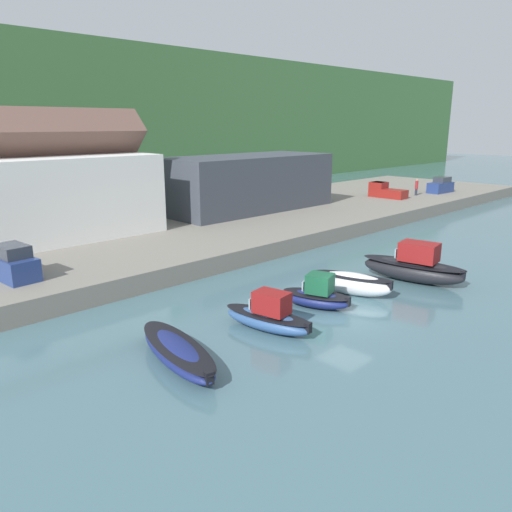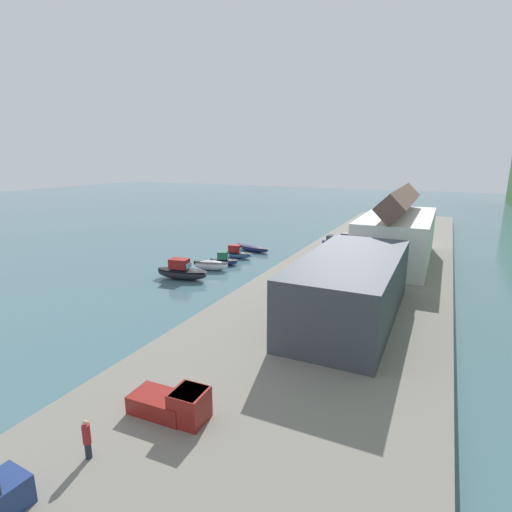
% 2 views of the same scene
% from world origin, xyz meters
% --- Properties ---
extents(ground_plane, '(320.00, 320.00, 0.00)m').
position_xyz_m(ground_plane, '(0.00, 0.00, 0.00)').
color(ground_plane, '#476B75').
extents(quay_promenade, '(119.16, 22.26, 1.39)m').
position_xyz_m(quay_promenade, '(0.00, 22.64, 0.69)').
color(quay_promenade, gray).
rests_on(quay_promenade, ground_plane).
extents(harbor_clubhouse, '(22.41, 9.11, 10.56)m').
position_xyz_m(harbor_clubhouse, '(-8.28, 26.11, 5.32)').
color(harbor_clubhouse, white).
rests_on(harbor_clubhouse, quay_promenade).
extents(yacht_club_building, '(19.66, 8.08, 5.89)m').
position_xyz_m(yacht_club_building, '(15.81, 24.84, 4.33)').
color(yacht_club_building, '#3D424C').
rests_on(yacht_club_building, quay_promenade).
extents(moored_boat_0, '(3.31, 7.11, 0.96)m').
position_xyz_m(moored_boat_0, '(-10.03, 2.21, 0.52)').
color(moored_boat_0, navy).
rests_on(moored_boat_0, ground_plane).
extents(moored_boat_1, '(2.60, 5.50, 2.17)m').
position_xyz_m(moored_boat_1, '(-4.40, 1.88, 0.77)').
color(moored_boat_1, '#33568E').
rests_on(moored_boat_1, ground_plane).
extents(moored_boat_2, '(3.06, 4.55, 2.07)m').
position_xyz_m(moored_boat_2, '(0.16, 2.29, 0.73)').
color(moored_boat_2, navy).
rests_on(moored_boat_2, ground_plane).
extents(moored_boat_3, '(2.87, 5.38, 1.45)m').
position_xyz_m(moored_boat_3, '(3.56, 2.10, 0.77)').
color(moored_boat_3, white).
rests_on(moored_boat_3, ground_plane).
extents(moored_boat_4, '(3.42, 7.49, 2.79)m').
position_xyz_m(moored_boat_4, '(8.93, 0.82, 1.03)').
color(moored_boat_4, black).
rests_on(moored_boat_4, ground_plane).
extents(parked_car_0, '(2.15, 4.34, 2.16)m').
position_xyz_m(parked_car_0, '(-12.27, 16.26, 2.31)').
color(parked_car_0, navy).
rests_on(parked_car_0, quay_promenade).
extents(parked_car_1, '(4.30, 2.04, 2.16)m').
position_xyz_m(parked_car_1, '(44.39, 16.26, 2.31)').
color(parked_car_1, navy).
rests_on(parked_car_1, quay_promenade).
extents(pickup_truck_0, '(2.13, 4.79, 1.90)m').
position_xyz_m(pickup_truck_0, '(34.86, 19.16, 2.21)').
color(pickup_truck_0, maroon).
rests_on(pickup_truck_0, quay_promenade).
extents(person_on_quay, '(0.40, 0.40, 2.14)m').
position_xyz_m(person_on_quay, '(39.43, 17.23, 2.49)').
color(person_on_quay, '#232838').
rests_on(person_on_quay, quay_promenade).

